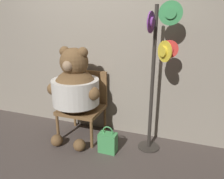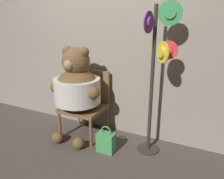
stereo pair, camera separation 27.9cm
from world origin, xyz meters
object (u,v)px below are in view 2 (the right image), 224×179
at_px(chair, 87,101).
at_px(hat_display_rack, 156,71).
at_px(teddy_bear, 77,88).
at_px(handbag_on_ground, 106,142).

bearing_deg(chair, hat_display_rack, -6.23).
xyz_separation_m(chair, hat_display_rack, (1.02, -0.11, 0.57)).
height_order(teddy_bear, hat_display_rack, hat_display_rack).
xyz_separation_m(hat_display_rack, handbag_on_ground, (-0.53, -0.23, -0.93)).
bearing_deg(teddy_bear, hat_display_rack, 3.63).
distance_m(chair, handbag_on_ground, 0.70).
bearing_deg(hat_display_rack, chair, 173.77).
relative_size(chair, handbag_on_ground, 2.57).
height_order(teddy_bear, handbag_on_ground, teddy_bear).
relative_size(chair, teddy_bear, 0.71).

